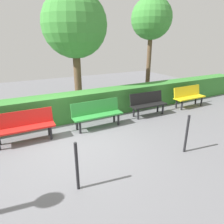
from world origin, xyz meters
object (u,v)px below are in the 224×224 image
object	(u,v)px
bench_black	(148,103)
bench_green	(97,113)
tree_near	(151,19)
bench_red	(24,125)
tree_mid	(75,25)
bench_yellow	(189,96)

from	to	relation	value
bench_black	bench_green	xyz separation A→B (m)	(2.12, 0.09, 0.00)
tree_near	bench_red	bearing A→B (deg)	23.29
bench_green	tree_near	world-z (taller)	tree_near
bench_green	tree_mid	world-z (taller)	tree_mid
bench_yellow	bench_green	xyz separation A→B (m)	(4.29, 0.09, 0.00)
bench_green	tree_mid	xyz separation A→B (m)	(-0.29, -2.65, 2.75)
bench_red	tree_near	xyz separation A→B (m)	(-6.39, -2.75, 3.15)
bench_green	tree_mid	distance (m)	3.83
bench_black	tree_mid	bearing A→B (deg)	-52.96
bench_black	bench_green	world-z (taller)	same
bench_red	tree_near	bearing A→B (deg)	-155.65
tree_near	bench_black	bearing A→B (deg)	52.54
bench_yellow	bench_red	xyz separation A→B (m)	(6.48, 0.04, 0.00)
bench_black	tree_mid	distance (m)	4.18
bench_green	tree_near	bearing A→B (deg)	-146.26
bench_black	bench_green	size ratio (longest dim) A/B	0.87
bench_black	bench_red	bearing A→B (deg)	2.08
bench_red	tree_mid	bearing A→B (deg)	-132.69
bench_yellow	tree_near	size ratio (longest dim) A/B	0.32
tree_near	tree_mid	xyz separation A→B (m)	(3.91, 0.15, -0.40)
bench_black	bench_red	xyz separation A→B (m)	(4.31, 0.03, 0.00)
bench_red	tree_near	distance (m)	7.64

